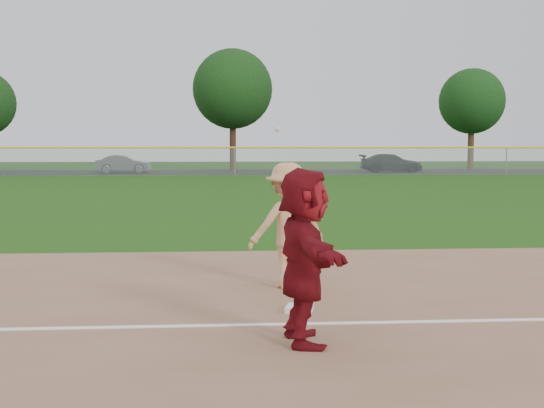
{
  "coord_description": "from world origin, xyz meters",
  "views": [
    {
      "loc": [
        -0.72,
        -8.93,
        2.21
      ],
      "look_at": [
        0.0,
        1.5,
        1.3
      ],
      "focal_mm": 45.0,
      "sensor_mm": 36.0,
      "label": 1
    }
  ],
  "objects": [
    {
      "name": "ground",
      "position": [
        0.0,
        0.0,
        0.0
      ],
      "size": [
        160.0,
        160.0,
        0.0
      ],
      "primitive_type": "plane",
      "color": "#1C490E",
      "rests_on": "ground"
    },
    {
      "name": "parking_asphalt",
      "position": [
        0.0,
        46.0,
        0.01
      ],
      "size": [
        120.0,
        10.0,
        0.01
      ],
      "primitive_type": "cube",
      "color": "black",
      "rests_on": "ground"
    },
    {
      "name": "first_base",
      "position": [
        0.25,
        -0.18,
        0.06
      ],
      "size": [
        0.42,
        0.42,
        0.08
      ],
      "primitive_type": "cube",
      "rotation": [
        0.0,
        0.0,
        -0.24
      ],
      "color": "white",
      "rests_on": "infield_dirt"
    },
    {
      "name": "first_base_play",
      "position": [
        0.23,
        1.39,
        0.98
      ],
      "size": [
        1.4,
        1.2,
        2.45
      ],
      "color": "#AFAFB1",
      "rests_on": "infield_dirt"
    },
    {
      "name": "tree_2",
      "position": [
        0.0,
        51.5,
        7.06
      ],
      "size": [
        7.0,
        7.0,
        10.58
      ],
      "color": "#371F14",
      "rests_on": "ground"
    },
    {
      "name": "base_runner",
      "position": [
        0.14,
        -1.58,
        0.99
      ],
      "size": [
        0.69,
        1.84,
        1.95
      ],
      "primitive_type": "imported",
      "rotation": [
        0.0,
        0.0,
        1.64
      ],
      "color": "maroon",
      "rests_on": "infield_dirt"
    },
    {
      "name": "car_right",
      "position": [
        12.63,
        45.05,
        0.74
      ],
      "size": [
        5.07,
        2.18,
        1.46
      ],
      "primitive_type": "imported",
      "rotation": [
        0.0,
        0.0,
        1.54
      ],
      "color": "black",
      "rests_on": "parking_asphalt"
    },
    {
      "name": "car_mid",
      "position": [
        -8.65,
        45.06,
        0.7
      ],
      "size": [
        4.37,
        2.02,
        1.39
      ],
      "primitive_type": "imported",
      "rotation": [
        0.0,
        0.0,
        1.71
      ],
      "color": "#505357",
      "rests_on": "parking_asphalt"
    },
    {
      "name": "outfield_fence",
      "position": [
        0.0,
        40.0,
        1.96
      ],
      "size": [
        110.0,
        0.12,
        110.0
      ],
      "color": "#999EA0",
      "rests_on": "ground"
    },
    {
      "name": "tree_3",
      "position": [
        22.0,
        52.8,
        6.16
      ],
      "size": [
        6.0,
        6.0,
        9.19
      ],
      "color": "#3C2915",
      "rests_on": "ground"
    },
    {
      "name": "foul_line",
      "position": [
        0.0,
        -0.8,
        0.03
      ],
      "size": [
        60.0,
        0.1,
        0.01
      ],
      "primitive_type": "cube",
      "color": "white",
      "rests_on": "infield_dirt"
    }
  ]
}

